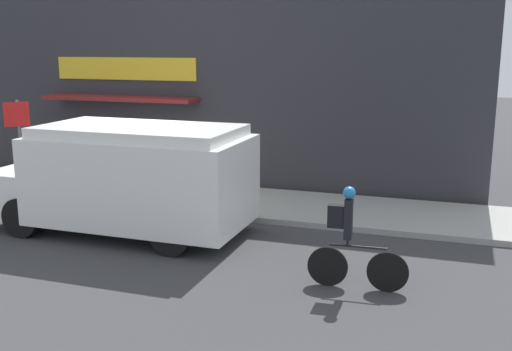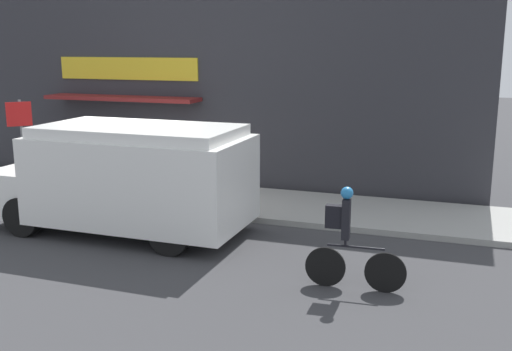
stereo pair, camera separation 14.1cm
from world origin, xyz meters
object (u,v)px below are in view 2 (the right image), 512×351
Objects in this scene: school_bus at (129,177)px; cyclist at (348,241)px; stop_sign_post at (21,130)px; trash_bin at (52,161)px.

school_bus is 3.26× the size of cyclist.
trash_bin is at bearing 101.03° from stop_sign_post.
school_bus is at bearing -23.89° from stop_sign_post.
cyclist is 0.72× the size of stop_sign_post.
school_bus is 4.96m from cyclist.
school_bus is 4.54m from stop_sign_post.
school_bus is at bearing 159.72° from cyclist.
stop_sign_post is (-8.86, 3.28, 0.88)m from cyclist.
stop_sign_post is at bearing 156.46° from cyclist.
cyclist is at bearing -27.38° from trash_bin.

